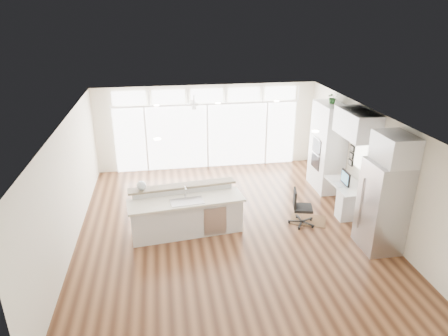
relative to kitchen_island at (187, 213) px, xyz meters
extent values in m
cube|color=#422414|center=(0.99, 0.10, -0.54)|extent=(7.00, 8.00, 0.02)
cube|color=silver|center=(0.99, 0.10, 2.17)|extent=(7.00, 8.00, 0.02)
cube|color=silver|center=(0.99, 4.10, 0.82)|extent=(7.00, 0.04, 2.70)
cube|color=silver|center=(0.99, -3.90, 0.82)|extent=(7.00, 0.04, 2.70)
cube|color=silver|center=(-2.51, 0.10, 0.82)|extent=(0.04, 8.00, 2.70)
cube|color=silver|center=(4.49, 0.10, 0.82)|extent=(0.04, 8.00, 2.70)
cube|color=white|center=(0.99, 4.04, 0.52)|extent=(5.80, 0.06, 2.08)
cube|color=white|center=(0.99, 4.04, 1.85)|extent=(5.90, 0.06, 0.40)
cube|color=white|center=(4.45, 0.40, 1.02)|extent=(0.04, 0.85, 0.85)
cube|color=white|center=(0.49, 2.90, 1.95)|extent=(1.16, 1.16, 0.32)
cube|color=white|center=(0.99, 0.30, 2.15)|extent=(3.40, 3.00, 0.02)
cube|color=silver|center=(4.16, 1.90, 0.72)|extent=(0.64, 1.20, 2.50)
cube|color=silver|center=(4.12, 0.40, -0.15)|extent=(0.72, 1.30, 0.76)
cube|color=silver|center=(4.16, 0.40, 1.82)|extent=(0.64, 1.30, 0.64)
cube|color=#ADAEB2|center=(4.10, -1.25, 0.47)|extent=(0.76, 0.90, 2.00)
cube|color=silver|center=(4.16, -1.25, 1.77)|extent=(0.64, 0.90, 0.60)
cube|color=black|center=(4.45, 1.02, 0.87)|extent=(0.06, 0.22, 0.80)
cube|color=silver|center=(0.00, 0.00, 0.00)|extent=(2.74, 1.29, 1.05)
cube|color=#372111|center=(3.02, 0.10, -0.52)|extent=(1.02, 0.90, 0.01)
cube|color=black|center=(2.79, -0.05, -0.07)|extent=(0.56, 0.53, 0.90)
sphere|color=silver|center=(-0.99, 0.29, 0.63)|extent=(0.23, 0.23, 0.22)
cube|color=black|center=(4.04, 0.40, 0.43)|extent=(0.10, 0.47, 0.39)
cube|color=silver|center=(3.87, 0.40, 0.24)|extent=(0.14, 0.32, 0.02)
imported|color=#275C29|center=(4.16, 1.90, 2.10)|extent=(0.31, 0.34, 0.25)
camera|label=1|loc=(-0.45, -8.17, 4.45)|focal=32.00mm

